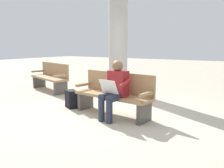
{
  "coord_description": "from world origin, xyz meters",
  "views": [
    {
      "loc": [
        -2.66,
        4.12,
        1.47
      ],
      "look_at": [
        -0.1,
        0.15,
        0.7
      ],
      "focal_mm": 38.1,
      "sensor_mm": 36.0,
      "label": 1
    }
  ],
  "objects_px": {
    "bench_far": "(51,77)",
    "support_pillar": "(118,33)",
    "person_seated": "(115,88)",
    "backpack": "(72,99)",
    "bench_near": "(114,93)"
  },
  "relations": [
    {
      "from": "bench_near",
      "to": "backpack",
      "type": "relative_size",
      "value": 4.36
    },
    {
      "from": "person_seated",
      "to": "support_pillar",
      "type": "distance_m",
      "value": 3.14
    },
    {
      "from": "person_seated",
      "to": "bench_far",
      "type": "bearing_deg",
      "value": -16.66
    },
    {
      "from": "bench_near",
      "to": "bench_far",
      "type": "xyz_separation_m",
      "value": [
        3.22,
        -1.21,
        0.0
      ]
    },
    {
      "from": "bench_near",
      "to": "backpack",
      "type": "xyz_separation_m",
      "value": [
        1.14,
        0.08,
        -0.25
      ]
    },
    {
      "from": "backpack",
      "to": "support_pillar",
      "type": "bearing_deg",
      "value": -86.63
    },
    {
      "from": "bench_near",
      "to": "person_seated",
      "type": "relative_size",
      "value": 1.56
    },
    {
      "from": "person_seated",
      "to": "backpack",
      "type": "relative_size",
      "value": 2.79
    },
    {
      "from": "bench_far",
      "to": "support_pillar",
      "type": "height_order",
      "value": "support_pillar"
    },
    {
      "from": "bench_far",
      "to": "support_pillar",
      "type": "bearing_deg",
      "value": -134.32
    },
    {
      "from": "backpack",
      "to": "support_pillar",
      "type": "height_order",
      "value": "support_pillar"
    },
    {
      "from": "person_seated",
      "to": "backpack",
      "type": "xyz_separation_m",
      "value": [
        1.31,
        -0.17,
        -0.42
      ]
    },
    {
      "from": "bench_near",
      "to": "bench_far",
      "type": "relative_size",
      "value": 0.99
    },
    {
      "from": "backpack",
      "to": "support_pillar",
      "type": "xyz_separation_m",
      "value": [
        0.14,
        -2.33,
        1.64
      ]
    },
    {
      "from": "backpack",
      "to": "bench_near",
      "type": "bearing_deg",
      "value": -175.81
    }
  ]
}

